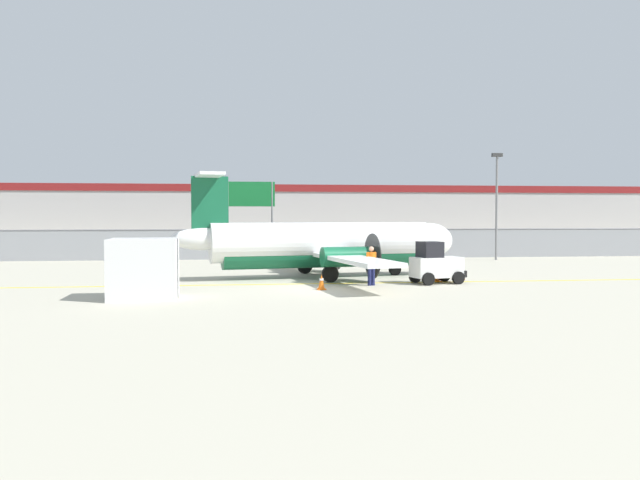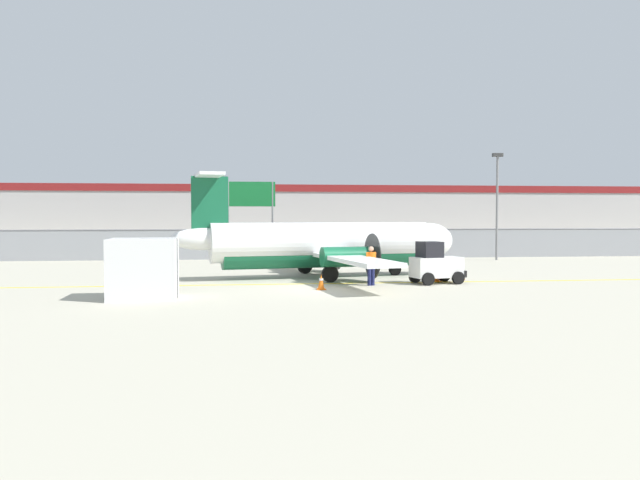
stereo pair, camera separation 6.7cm
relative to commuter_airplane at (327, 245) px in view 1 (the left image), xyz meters
The scene contains 17 objects.
ground_plane 3.28m from the commuter_airplane, 101.15° to the right, with size 140.00×140.00×0.01m.
perimeter_fence 13.21m from the commuter_airplane, 92.40° to the left, with size 98.00×0.10×2.10m.
parking_lot_strip 24.75m from the commuter_airplane, 91.28° to the left, with size 98.00×17.00×0.12m.
background_building 43.22m from the commuter_airplane, 90.73° to the left, with size 91.00×8.10×6.50m.
commuter_airplane is the anchor object (origin of this frame).
baggage_tug 5.60m from the commuter_airplane, 36.99° to the right, with size 2.51×1.79×1.88m.
ground_crew_worker 4.09m from the commuter_airplane, 69.49° to the right, with size 0.52×0.46×1.70m.
cargo_container 10.43m from the commuter_airplane, 137.57° to the right, with size 2.47×2.08×2.20m.
traffic_cone_near_left 6.50m from the commuter_airplane, 17.19° to the right, with size 0.36×0.36×0.64m.
traffic_cone_near_right 5.53m from the commuter_airplane, 28.44° to the right, with size 0.36×0.36×0.64m.
traffic_cone_far_left 5.28m from the commuter_airplane, 100.32° to the right, with size 0.36×0.36×0.64m.
parked_car_0 30.68m from the commuter_airplane, 114.61° to the left, with size 4.33×2.29×1.58m.
parked_car_1 26.50m from the commuter_airplane, 98.46° to the left, with size 4.26×2.12×1.58m.
parked_car_2 23.54m from the commuter_airplane, 80.30° to the left, with size 4.30×2.21×1.58m.
parked_car_3 27.35m from the commuter_airplane, 63.29° to the left, with size 4.35×2.34×1.58m.
apron_light_pole 16.95m from the commuter_airplane, 38.81° to the left, with size 0.70×0.30×7.27m.
highway_sign 16.10m from the commuter_airplane, 103.15° to the left, with size 3.60×0.14×5.50m.
Camera 1 is at (-3.49, -25.44, 3.03)m, focal length 35.00 mm.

